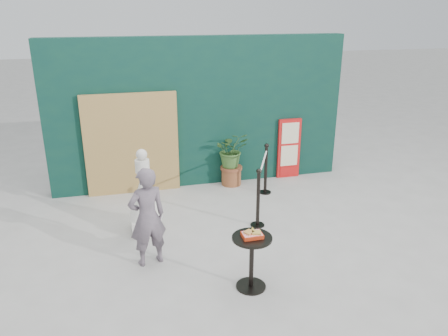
% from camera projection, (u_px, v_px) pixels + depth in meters
% --- Properties ---
extents(ground, '(60.00, 60.00, 0.00)m').
position_uv_depth(ground, '(244.00, 258.00, 6.47)').
color(ground, '#ADAAA5').
rests_on(ground, ground).
extents(back_wall, '(6.00, 0.30, 3.00)m').
position_uv_depth(back_wall, '(200.00, 113.00, 8.82)').
color(back_wall, '#092C27').
rests_on(back_wall, ground).
extents(bamboo_fence, '(1.80, 0.08, 2.00)m').
position_uv_depth(bamboo_fence, '(132.00, 144.00, 8.47)').
color(bamboo_fence, tan).
rests_on(bamboo_fence, ground).
extents(woman, '(0.61, 0.48, 1.47)m').
position_uv_depth(woman, '(147.00, 217.00, 6.11)').
color(woman, slate).
rests_on(woman, ground).
extents(menu_board, '(0.50, 0.07, 1.30)m').
position_uv_depth(menu_board, '(289.00, 149.00, 9.38)').
color(menu_board, red).
rests_on(menu_board, ground).
extents(statue, '(0.56, 0.56, 1.43)m').
position_uv_depth(statue, '(145.00, 199.00, 7.06)').
color(statue, silver).
rests_on(statue, ground).
extents(cafe_table, '(0.52, 0.52, 0.75)m').
position_uv_depth(cafe_table, '(252.00, 254.00, 5.64)').
color(cafe_table, black).
rests_on(cafe_table, ground).
extents(food_basket, '(0.26, 0.19, 0.11)m').
position_uv_depth(food_basket, '(252.00, 234.00, 5.54)').
color(food_basket, red).
rests_on(food_basket, cafe_table).
extents(planter, '(0.67, 0.58, 1.14)m').
position_uv_depth(planter, '(231.00, 154.00, 8.97)').
color(planter, brown).
rests_on(planter, ground).
extents(stanchion_barrier, '(0.84, 1.54, 1.03)m').
position_uv_depth(stanchion_barrier, '(262.00, 183.00, 7.94)').
color(stanchion_barrier, black).
rests_on(stanchion_barrier, ground).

